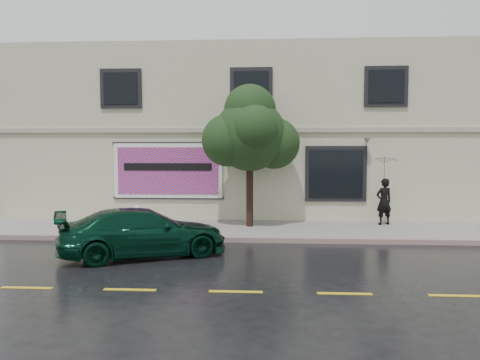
# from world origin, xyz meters

# --- Properties ---
(ground) EXTENTS (90.00, 90.00, 0.00)m
(ground) POSITION_xyz_m (0.00, 0.00, 0.00)
(ground) COLOR black
(ground) RESTS_ON ground
(sidewalk) EXTENTS (20.00, 3.50, 0.15)m
(sidewalk) POSITION_xyz_m (0.00, 3.25, 0.07)
(sidewalk) COLOR gray
(sidewalk) RESTS_ON ground
(curb) EXTENTS (20.00, 0.18, 0.16)m
(curb) POSITION_xyz_m (0.00, 1.50, 0.07)
(curb) COLOR slate
(curb) RESTS_ON ground
(road_marking) EXTENTS (19.00, 0.12, 0.01)m
(road_marking) POSITION_xyz_m (0.00, -3.50, 0.01)
(road_marking) COLOR gold
(road_marking) RESTS_ON ground
(building) EXTENTS (20.00, 8.12, 7.00)m
(building) POSITION_xyz_m (0.00, 9.00, 3.50)
(building) COLOR beige
(building) RESTS_ON ground
(billboard) EXTENTS (4.30, 0.16, 2.20)m
(billboard) POSITION_xyz_m (-3.20, 4.92, 2.05)
(billboard) COLOR white
(billboard) RESTS_ON ground
(car) EXTENTS (4.89, 3.62, 1.30)m
(car) POSITION_xyz_m (-2.72, -0.50, 0.65)
(car) COLOR black
(car) RESTS_ON ground
(pedestrian) EXTENTS (0.71, 0.58, 1.68)m
(pedestrian) POSITION_xyz_m (4.84, 4.23, 0.99)
(pedestrian) COLOR black
(pedestrian) RESTS_ON sidewalk
(umbrella) EXTENTS (1.14, 1.14, 0.79)m
(umbrella) POSITION_xyz_m (4.84, 4.23, 2.22)
(umbrella) COLOR black
(umbrella) RESTS_ON pedestrian
(street_tree) EXTENTS (2.54, 2.54, 4.50)m
(street_tree) POSITION_xyz_m (0.00, 3.60, 3.36)
(street_tree) COLOR black
(street_tree) RESTS_ON sidewalk
(fire_hydrant) EXTENTS (0.34, 0.32, 0.82)m
(fire_hydrant) POSITION_xyz_m (-3.81, 2.79, 0.55)
(fire_hydrant) COLOR silver
(fire_hydrant) RESTS_ON sidewalk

